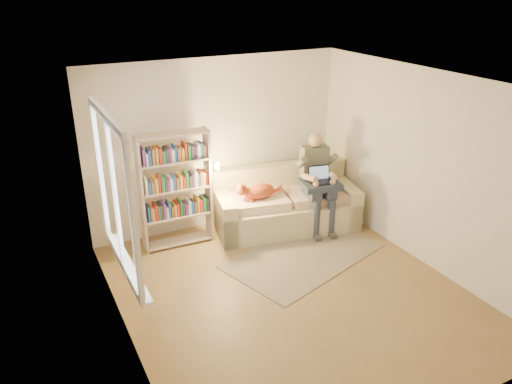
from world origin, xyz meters
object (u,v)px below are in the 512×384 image
cat (255,191)px  bookshelf (176,184)px  sofa (285,206)px  laptop (321,178)px  person (317,176)px

cat → bookshelf: bearing=-179.5°
sofa → laptop: laptop is taller
person → bookshelf: bookshelf is taller
cat → bookshelf: 1.18m
sofa → person: size_ratio=1.54×
laptop → sofa: bearing=147.7°
sofa → laptop: size_ratio=6.10×
laptop → person: bearing=92.0°
laptop → bookshelf: 2.14m
sofa → bookshelf: (-1.68, 0.20, 0.61)m
person → laptop: person is taller
person → bookshelf: bearing=179.7°
sofa → person: 0.71m
sofa → bookshelf: 1.79m
laptop → bookshelf: bearing=176.3°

